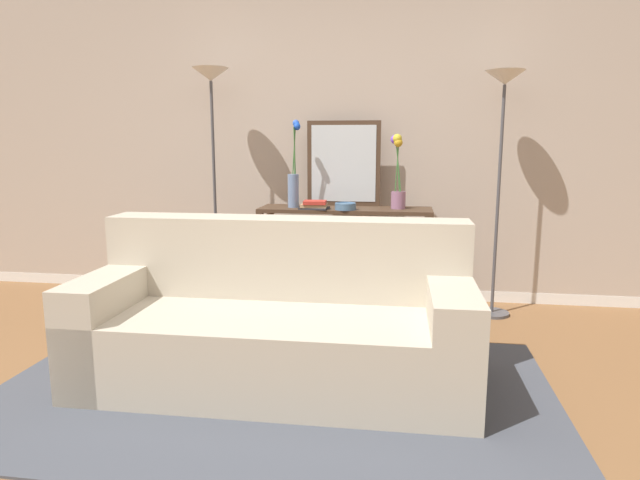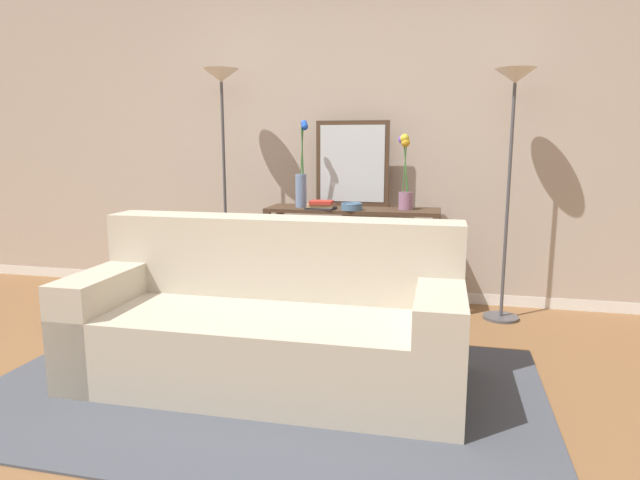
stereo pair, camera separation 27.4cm
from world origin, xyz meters
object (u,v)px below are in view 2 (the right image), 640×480
at_px(console_table, 352,239).
at_px(floor_lamp_right, 512,125).
at_px(fruit_bowl, 352,206).
at_px(book_stack, 321,205).
at_px(couch, 269,325).
at_px(floor_lamp_left, 223,121).
at_px(book_row_under_console, 304,297).
at_px(wall_mirror, 352,164).
at_px(vase_tall_flowers, 302,179).
at_px(vase_short_flowers, 405,179).

bearing_deg(console_table, floor_lamp_right, -0.82).
relative_size(fruit_bowl, book_stack, 0.70).
height_order(couch, floor_lamp_right, floor_lamp_right).
relative_size(console_table, fruit_bowl, 8.35).
relative_size(couch, floor_lamp_left, 1.11).
bearing_deg(floor_lamp_right, book_row_under_console, 179.39).
bearing_deg(wall_mirror, vase_tall_flowers, -153.68).
bearing_deg(console_table, fruit_bowl, -83.44).
xyz_separation_m(floor_lamp_left, vase_tall_flowers, (0.65, -0.01, -0.45)).
bearing_deg(book_stack, book_row_under_console, 146.16).
relative_size(couch, book_stack, 9.18).
bearing_deg(floor_lamp_left, wall_mirror, 9.77).
bearing_deg(console_table, couch, -98.51).
xyz_separation_m(floor_lamp_left, book_row_under_console, (0.66, 0.02, -1.41)).
bearing_deg(couch, floor_lamp_left, 120.90).
height_order(couch, vase_short_flowers, vase_short_flowers).
height_order(couch, console_table, couch).
bearing_deg(vase_short_flowers, vase_tall_flowers, -177.93).
distance_m(vase_tall_flowers, book_row_under_console, 0.97).
bearing_deg(vase_tall_flowers, book_stack, -27.11).
height_order(console_table, book_stack, book_stack).
height_order(floor_lamp_left, vase_short_flowers, floor_lamp_left).
bearing_deg(floor_lamp_left, couch, -59.10).
relative_size(floor_lamp_left, fruit_bowl, 11.71).
relative_size(vase_tall_flowers, vase_short_flowers, 1.19).
xyz_separation_m(couch, book_row_under_console, (-0.18, 1.42, -0.26)).
relative_size(floor_lamp_right, fruit_bowl, 11.32).
bearing_deg(floor_lamp_left, floor_lamp_right, 0.00).
xyz_separation_m(vase_short_flowers, fruit_bowl, (-0.39, -0.13, -0.20)).
relative_size(floor_lamp_right, vase_short_flowers, 3.20).
relative_size(floor_lamp_right, vase_tall_flowers, 2.69).
bearing_deg(floor_lamp_right, couch, -133.96).
height_order(vase_short_flowers, fruit_bowl, vase_short_flowers).
xyz_separation_m(console_table, vase_short_flowers, (0.40, 0.01, 0.48)).
distance_m(wall_mirror, book_stack, 0.45).
distance_m(couch, wall_mirror, 1.79).
relative_size(floor_lamp_left, floor_lamp_right, 1.03).
xyz_separation_m(console_table, wall_mirror, (-0.03, 0.16, 0.58)).
bearing_deg(vase_short_flowers, console_table, -179.16).
height_order(vase_short_flowers, book_stack, vase_short_flowers).
relative_size(wall_mirror, book_row_under_console, 2.13).
bearing_deg(vase_short_flowers, floor_lamp_right, -1.71).
distance_m(vase_tall_flowers, book_stack, 0.28).
bearing_deg(vase_short_flowers, floor_lamp_left, -179.13).
relative_size(floor_lamp_left, vase_tall_flowers, 2.78).
bearing_deg(book_stack, couch, -89.45).
bearing_deg(couch, book_row_under_console, 97.33).
xyz_separation_m(vase_tall_flowers, book_stack, (0.18, -0.09, -0.19)).
bearing_deg(fruit_bowl, couch, -99.89).
xyz_separation_m(wall_mirror, book_stack, (-0.19, -0.27, -0.31)).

